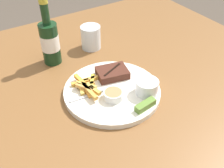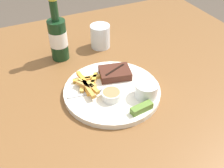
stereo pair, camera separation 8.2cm
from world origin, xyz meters
name	(u,v)px [view 2 (the right image)]	position (x,y,z in m)	size (l,w,h in m)	color
dining_table	(112,108)	(0.00, 0.00, 0.66)	(1.38, 1.24, 0.72)	brown
dinner_plate	(112,91)	(0.00, 0.00, 0.73)	(0.31, 0.31, 0.02)	silver
steak_portion	(115,73)	(0.04, 0.06, 0.75)	(0.12, 0.10, 0.03)	#472319
fries_pile	(87,84)	(-0.07, 0.05, 0.75)	(0.10, 0.14, 0.02)	gold
coleslaw_cup	(146,89)	(0.08, -0.07, 0.76)	(0.07, 0.07, 0.05)	white
dipping_sauce_cup	(111,95)	(-0.02, -0.04, 0.75)	(0.06, 0.06, 0.03)	silver
pickle_spear	(142,108)	(0.04, -0.12, 0.75)	(0.07, 0.03, 0.02)	#567A2D
fork_utensil	(87,94)	(-0.08, 0.01, 0.74)	(0.13, 0.03, 0.00)	#B7B7BC
beer_bottle	(58,37)	(-0.09, 0.27, 0.81)	(0.07, 0.07, 0.25)	#143319
drinking_glass	(100,36)	(0.08, 0.28, 0.77)	(0.08, 0.08, 0.09)	silver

